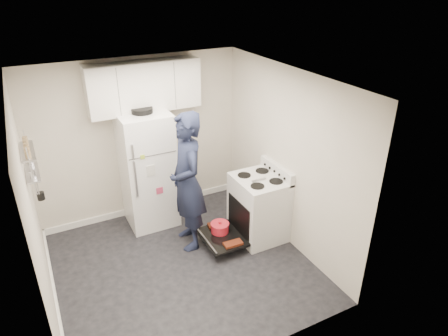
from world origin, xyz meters
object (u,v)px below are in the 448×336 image
electric_range (258,208)px  open_oven_door (221,233)px  refrigerator (148,169)px  person (187,182)px

electric_range → open_oven_door: (-0.58, 0.04, -0.29)m
refrigerator → person: bearing=-69.0°
electric_range → open_oven_door: bearing=175.6°
electric_range → refrigerator: refrigerator is taller
person → open_oven_door: bearing=62.9°
refrigerator → person: person is taller
open_oven_door → person: 0.93m
electric_range → person: bearing=163.1°
electric_range → person: 1.13m
open_oven_door → refrigerator: refrigerator is taller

